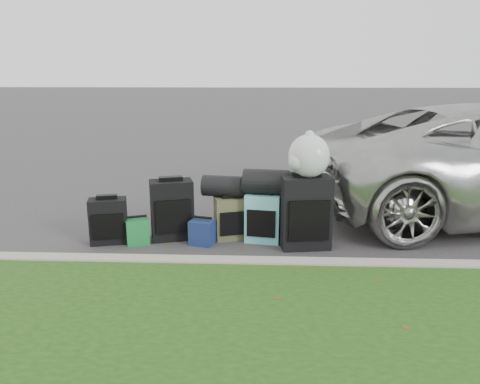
{
  "coord_description": "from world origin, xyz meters",
  "views": [
    {
      "loc": [
        0.15,
        -5.45,
        2.0
      ],
      "look_at": [
        -0.1,
        0.2,
        0.55
      ],
      "focal_mm": 35.0,
      "sensor_mm": 36.0,
      "label": 1
    }
  ],
  "objects_px": {
    "suitcase_teal": "(263,218)",
    "tote_green": "(138,232)",
    "suitcase_large_black_right": "(305,212)",
    "tote_navy": "(202,232)",
    "suitcase_small_black": "(108,221)",
    "suitcase_large_black_left": "(172,210)",
    "suitcase_olive": "(231,218)"
  },
  "relations": [
    {
      "from": "suitcase_teal",
      "to": "tote_green",
      "type": "relative_size",
      "value": 1.99
    },
    {
      "from": "suitcase_large_black_right",
      "to": "tote_navy",
      "type": "bearing_deg",
      "value": 170.2
    },
    {
      "from": "suitcase_teal",
      "to": "tote_green",
      "type": "height_order",
      "value": "suitcase_teal"
    },
    {
      "from": "suitcase_teal",
      "to": "tote_navy",
      "type": "distance_m",
      "value": 0.75
    },
    {
      "from": "tote_green",
      "to": "tote_navy",
      "type": "relative_size",
      "value": 1.01
    },
    {
      "from": "suitcase_small_black",
      "to": "tote_navy",
      "type": "xyz_separation_m",
      "value": [
        1.13,
        -0.0,
        -0.13
      ]
    },
    {
      "from": "suitcase_teal",
      "to": "suitcase_large_black_right",
      "type": "relative_size",
      "value": 0.7
    },
    {
      "from": "suitcase_large_black_left",
      "to": "suitcase_olive",
      "type": "xyz_separation_m",
      "value": [
        0.72,
        0.02,
        -0.11
      ]
    },
    {
      "from": "suitcase_small_black",
      "to": "suitcase_teal",
      "type": "bearing_deg",
      "value": -9.49
    },
    {
      "from": "suitcase_large_black_left",
      "to": "suitcase_large_black_right",
      "type": "xyz_separation_m",
      "value": [
        1.61,
        -0.23,
        0.06
      ]
    },
    {
      "from": "suitcase_teal",
      "to": "tote_navy",
      "type": "relative_size",
      "value": 2.01
    },
    {
      "from": "tote_navy",
      "to": "suitcase_teal",
      "type": "bearing_deg",
      "value": 25.19
    },
    {
      "from": "suitcase_teal",
      "to": "suitcase_olive",
      "type": "bearing_deg",
      "value": 179.03
    },
    {
      "from": "suitcase_teal",
      "to": "suitcase_large_black_left",
      "type": "bearing_deg",
      "value": -173.06
    },
    {
      "from": "suitcase_large_black_right",
      "to": "tote_navy",
      "type": "height_order",
      "value": "suitcase_large_black_right"
    },
    {
      "from": "suitcase_olive",
      "to": "suitcase_teal",
      "type": "relative_size",
      "value": 0.88
    },
    {
      "from": "suitcase_olive",
      "to": "tote_green",
      "type": "xyz_separation_m",
      "value": [
        -1.11,
        -0.22,
        -0.11
      ]
    },
    {
      "from": "suitcase_olive",
      "to": "tote_green",
      "type": "relative_size",
      "value": 1.75
    },
    {
      "from": "suitcase_small_black",
      "to": "suitcase_olive",
      "type": "relative_size",
      "value": 1.05
    },
    {
      "from": "suitcase_olive",
      "to": "suitcase_small_black",
      "type": "bearing_deg",
      "value": 171.85
    },
    {
      "from": "suitcase_small_black",
      "to": "tote_navy",
      "type": "distance_m",
      "value": 1.14
    },
    {
      "from": "suitcase_large_black_left",
      "to": "suitcase_teal",
      "type": "distance_m",
      "value": 1.12
    },
    {
      "from": "tote_green",
      "to": "tote_navy",
      "type": "xyz_separation_m",
      "value": [
        0.78,
        0.01,
        -0.0
      ]
    },
    {
      "from": "suitcase_large_black_left",
      "to": "tote_navy",
      "type": "bearing_deg",
      "value": -42.54
    },
    {
      "from": "suitcase_teal",
      "to": "suitcase_large_black_right",
      "type": "bearing_deg",
      "value": -8.72
    },
    {
      "from": "suitcase_small_black",
      "to": "suitcase_teal",
      "type": "xyz_separation_m",
      "value": [
        1.85,
        0.13,
        0.02
      ]
    },
    {
      "from": "tote_green",
      "to": "suitcase_teal",
      "type": "bearing_deg",
      "value": -14.63
    },
    {
      "from": "suitcase_olive",
      "to": "suitcase_large_black_left",
      "type": "bearing_deg",
      "value": 165.12
    },
    {
      "from": "suitcase_large_black_right",
      "to": "tote_navy",
      "type": "relative_size",
      "value": 2.87
    },
    {
      "from": "suitcase_olive",
      "to": "suitcase_teal",
      "type": "xyz_separation_m",
      "value": [
        0.4,
        -0.08,
        0.04
      ]
    },
    {
      "from": "suitcase_small_black",
      "to": "suitcase_teal",
      "type": "relative_size",
      "value": 0.92
    },
    {
      "from": "suitcase_large_black_left",
      "to": "tote_navy",
      "type": "distance_m",
      "value": 0.49
    }
  ]
}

